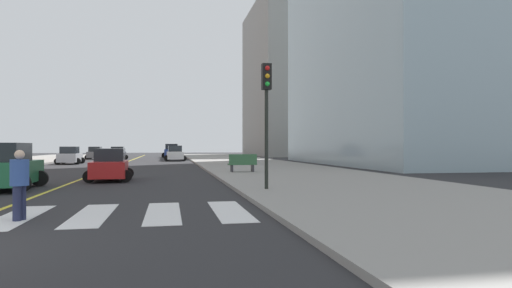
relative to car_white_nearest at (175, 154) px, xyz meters
name	(u,v)px	position (x,y,z in m)	size (l,w,h in m)	color
sidewalk_kerb_east	(285,172)	(6.88, -24.97, -0.78)	(10.00, 120.00, 0.15)	gray
lane_divider_paint	(124,163)	(-5.32, -4.97, -0.85)	(0.16, 80.00, 0.01)	yellow
parking_garage_concrete	(301,82)	(23.23, 24.30, 12.82)	(18.00, 24.00, 27.35)	gray
car_white_nearest	(175,154)	(0.00, 0.00, 0.00)	(2.63, 4.14, 1.83)	silver
car_gray_second	(95,153)	(-10.44, 8.84, -0.07)	(2.36, 3.78, 1.69)	slate
car_red_third	(110,166)	(-3.68, -29.36, -0.08)	(2.42, 3.78, 1.66)	red
car_blue_fourth	(171,151)	(-0.36, 14.61, 0.13)	(2.98, 4.73, 2.10)	#2D479E
car_silver_fifth	(70,156)	(-10.27, -7.24, -0.05)	(2.45, 3.89, 1.73)	#B7B7BC
car_green_sixth	(4,168)	(-7.28, -33.46, 0.04)	(2.74, 4.34, 1.92)	#236B42
car_black_seventh	(118,154)	(-7.13, 5.26, -0.06)	(2.40, 3.82, 1.70)	black
traffic_light_near_corner	(267,101)	(2.99, -36.64, 2.67)	(0.36, 0.41, 4.80)	black
park_bench	(242,163)	(3.89, -25.69, -0.17)	(1.83, 0.66, 1.12)	#33603D
pedestrian_crossing	(19,182)	(-4.20, -41.55, 0.08)	(0.42, 0.42, 1.70)	#232847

